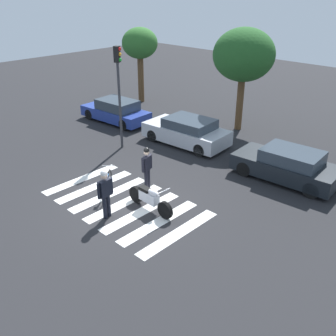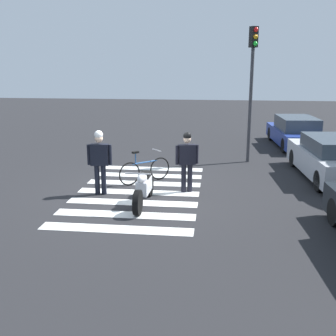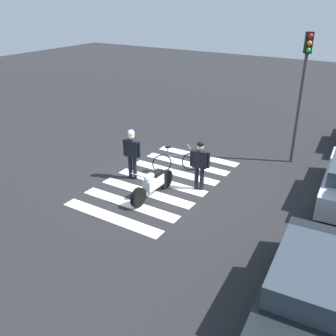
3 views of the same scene
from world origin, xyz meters
name	(u,v)px [view 3 (image 3 of 3)]	position (x,y,z in m)	size (l,w,h in m)	color
ground_plane	(161,182)	(0.00, 0.00, 0.00)	(60.00, 60.00, 0.00)	#232326
police_motorcycle	(153,184)	(1.01, 0.33, 0.45)	(2.14, 0.62, 1.03)	black
leaning_bicycle	(177,162)	(-1.00, 0.02, 0.39)	(1.24, 1.37, 1.02)	black
officer_on_foot	(132,151)	(0.29, -1.01, 1.04)	(0.25, 0.67, 1.80)	black
officer_by_motorcycle	(200,162)	(-0.21, 1.36, 0.99)	(0.33, 0.63, 1.73)	black
crosswalk_stripes	(161,182)	(0.00, 0.00, 0.00)	(5.85, 3.44, 0.01)	silver
car_black_suv	(315,287)	(3.31, 5.78, 0.64)	(4.28, 2.10, 1.32)	black
traffic_light_pole	(303,80)	(-4.11, 3.35, 3.17)	(0.36, 0.32, 4.78)	#38383D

